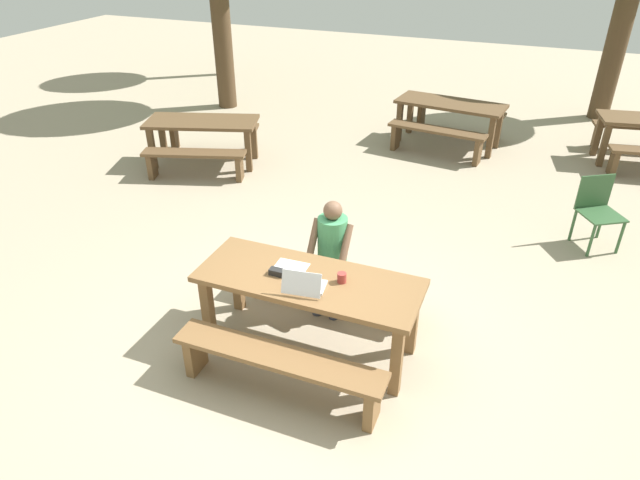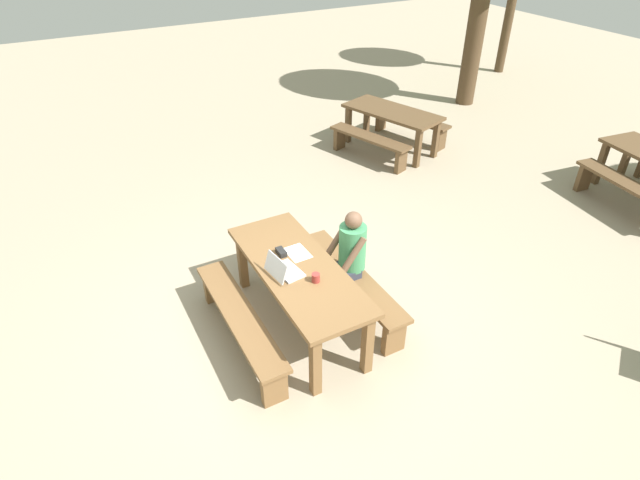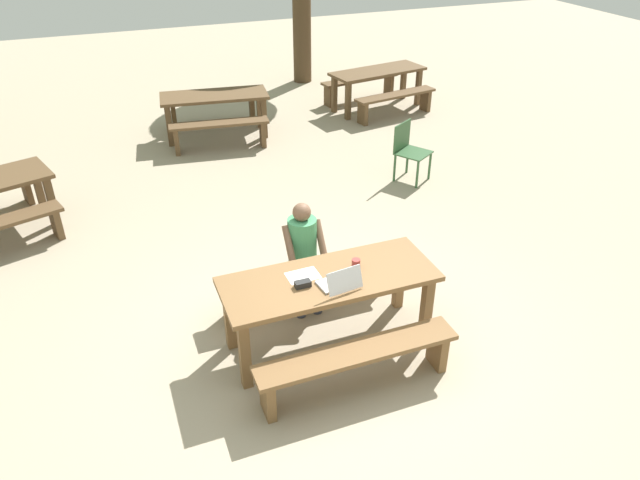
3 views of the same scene
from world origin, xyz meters
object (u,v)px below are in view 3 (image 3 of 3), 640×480
(picnic_table_mid, at_px, (215,101))
(picnic_table_front, at_px, (329,287))
(coffee_mug, at_px, (356,264))
(picnic_table_distant, at_px, (378,77))
(person_seated, at_px, (304,250))
(plastic_chair, at_px, (409,150))
(laptop, at_px, (340,282))
(small_pouch, at_px, (303,284))

(picnic_table_mid, bearing_deg, picnic_table_front, -84.71)
(coffee_mug, bearing_deg, picnic_table_mid, 90.83)
(coffee_mug, bearing_deg, picnic_table_distant, 62.32)
(picnic_table_distant, bearing_deg, coffee_mug, -127.47)
(person_seated, distance_m, plastic_chair, 3.46)
(picnic_table_front, relative_size, person_seated, 1.65)
(person_seated, bearing_deg, picnic_table_mid, 87.43)
(coffee_mug, relative_size, picnic_table_mid, 0.05)
(picnic_table_front, relative_size, plastic_chair, 2.32)
(person_seated, bearing_deg, laptop, -85.92)
(coffee_mug, xyz_separation_m, plastic_chair, (2.19, 2.95, -0.35))
(picnic_table_front, bearing_deg, picnic_table_distant, 60.42)
(coffee_mug, distance_m, picnic_table_mid, 5.70)
(person_seated, height_order, plastic_chair, person_seated)
(picnic_table_front, height_order, laptop, laptop)
(coffee_mug, height_order, person_seated, person_seated)
(picnic_table_mid, bearing_deg, picnic_table_distant, 13.06)
(laptop, xyz_separation_m, small_pouch, (-0.31, 0.12, -0.03))
(laptop, xyz_separation_m, person_seated, (-0.06, 0.79, -0.13))
(laptop, relative_size, plastic_chair, 0.43)
(small_pouch, height_order, picnic_table_mid, small_pouch)
(plastic_chair, height_order, picnic_table_distant, plastic_chair)
(person_seated, bearing_deg, small_pouch, -110.39)
(picnic_table_front, distance_m, small_pouch, 0.31)
(picnic_table_front, relative_size, picnic_table_mid, 1.06)
(laptop, height_order, person_seated, person_seated)
(laptop, relative_size, coffee_mug, 4.10)
(picnic_table_front, height_order, plastic_chair, plastic_chair)
(person_seated, xyz_separation_m, picnic_table_distant, (3.47, 5.46, -0.07))
(laptop, xyz_separation_m, picnic_table_distant, (3.42, 6.25, -0.20))
(laptop, relative_size, picnic_table_distant, 0.19)
(coffee_mug, height_order, plastic_chair, coffee_mug)
(small_pouch, relative_size, person_seated, 0.12)
(coffee_mug, bearing_deg, small_pouch, -169.43)
(person_seated, relative_size, plastic_chair, 1.41)
(picnic_table_front, xyz_separation_m, coffee_mug, (0.29, 0.05, 0.16))
(laptop, bearing_deg, person_seated, -93.43)
(plastic_chair, bearing_deg, coffee_mug, -158.62)
(laptop, relative_size, picnic_table_mid, 0.20)
(laptop, bearing_deg, small_pouch, -29.02)
(coffee_mug, bearing_deg, laptop, -138.66)
(small_pouch, height_order, plastic_chair, plastic_chair)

